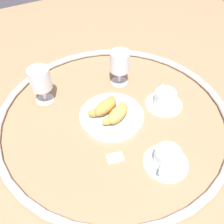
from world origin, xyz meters
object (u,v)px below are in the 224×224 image
object	(u,v)px
coffee_cup_near	(164,99)
sugar_packet	(115,157)
juice_glass_left	(120,63)
croissant_small	(105,107)
pastry_plate	(112,116)
juice_glass_right	(40,80)
croissant_large	(118,113)
coffee_cup_far	(167,159)

from	to	relation	value
coffee_cup_near	sugar_packet	distance (m)	0.30
juice_glass_left	croissant_small	bearing A→B (deg)	-136.33
pastry_plate	croissant_small	world-z (taller)	croissant_small
pastry_plate	croissant_small	bearing A→B (deg)	113.82
pastry_plate	juice_glass_right	size ratio (longest dim) A/B	1.62
croissant_large	coffee_cup_far	size ratio (longest dim) A/B	0.91
coffee_cup_far	juice_glass_left	xyz separation A→B (m)	(0.08, 0.40, 0.07)
juice_glass_left	juice_glass_right	size ratio (longest dim) A/B	1.00
juice_glass_left	juice_glass_right	world-z (taller)	same
pastry_plate	coffee_cup_far	xyz separation A→B (m)	(0.05, -0.24, 0.02)
coffee_cup_far	juice_glass_left	distance (m)	0.41
croissant_small	coffee_cup_near	bearing A→B (deg)	-16.44
croissant_large	croissant_small	world-z (taller)	same
croissant_small	croissant_large	bearing A→B (deg)	-65.88
coffee_cup_far	juice_glass_right	world-z (taller)	juice_glass_right
pastry_plate	croissant_small	xyz separation A→B (m)	(-0.01, 0.03, 0.03)
coffee_cup_far	sugar_packet	size ratio (longest dim) A/B	2.72
pastry_plate	juice_glass_right	world-z (taller)	juice_glass_right
coffee_cup_near	coffee_cup_far	world-z (taller)	same
pastry_plate	coffee_cup_near	distance (m)	0.20
croissant_large	juice_glass_left	size ratio (longest dim) A/B	0.89
coffee_cup_far	coffee_cup_near	bearing A→B (deg)	53.41
juice_glass_right	sugar_packet	xyz separation A→B (m)	(0.10, -0.36, -0.09)
coffee_cup_near	juice_glass_right	world-z (taller)	juice_glass_right
juice_glass_right	coffee_cup_near	bearing A→B (deg)	-32.97
croissant_small	juice_glass_left	xyz separation A→B (m)	(0.14, 0.13, 0.06)
coffee_cup_near	juice_glass_left	world-z (taller)	juice_glass_left
croissant_small	juice_glass_right	size ratio (longest dim) A/B	0.94
juice_glass_right	pastry_plate	bearing A→B (deg)	-50.20
coffee_cup_far	croissant_small	bearing A→B (deg)	102.17
croissant_small	coffee_cup_near	xyz separation A→B (m)	(0.21, -0.06, -0.01)
croissant_large	juice_glass_right	distance (m)	0.30
croissant_small	coffee_cup_far	bearing A→B (deg)	-77.83
pastry_plate	sugar_packet	xyz separation A→B (m)	(-0.07, -0.15, -0.01)
coffee_cup_near	pastry_plate	bearing A→B (deg)	170.16
pastry_plate	juice_glass_left	size ratio (longest dim) A/B	1.62
croissant_small	sugar_packet	world-z (taller)	croissant_small
pastry_plate	coffee_cup_near	bearing A→B (deg)	-9.84
croissant_large	sugar_packet	size ratio (longest dim) A/B	2.48
pastry_plate	croissant_small	distance (m)	0.04
pastry_plate	croissant_small	size ratio (longest dim) A/B	1.73
coffee_cup_near	juice_glass_left	bearing A→B (deg)	111.53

